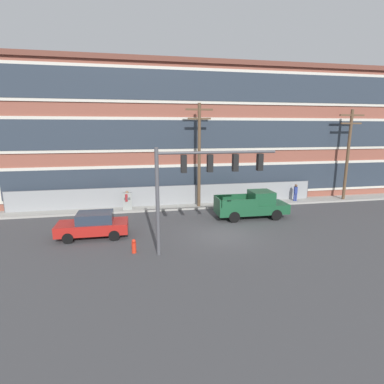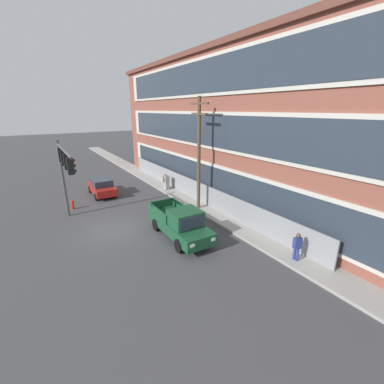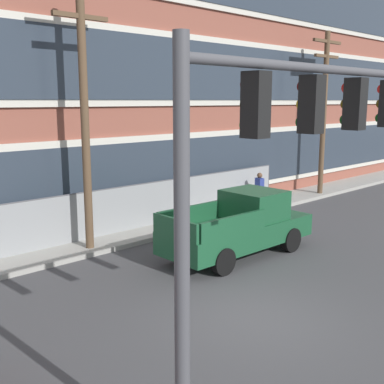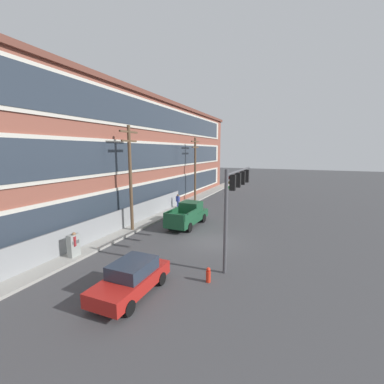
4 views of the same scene
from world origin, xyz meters
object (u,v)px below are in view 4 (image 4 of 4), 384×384
Objects in this scene: utility_pole_near_corner at (130,175)px; pedestrian_by_fence at (178,200)px; pickup_truck_dark_green at (188,215)px; pedestrian_near_cabinet at (75,244)px; sedan_red at (132,278)px; fire_hydrant at (208,275)px; traffic_signal_mast at (236,190)px; electrical_cabinet at (74,247)px; utility_pole_midblock at (195,167)px.

utility_pole_near_corner is 9.68m from pedestrian_by_fence.
pickup_truck_dark_green reaches higher than pedestrian_near_cabinet.
fire_hydrant is (2.40, -2.92, -0.42)m from sedan_red.
traffic_signal_mast is at bearing -139.85° from pedestrian_by_fence.
electrical_cabinet is at bearing 179.08° from utility_pole_near_corner.
pedestrian_near_cabinet is at bearing 93.07° from fire_hydrant.
traffic_signal_mast is at bearing -101.88° from utility_pole_near_corner.
utility_pole_midblock reaches higher than pedestrian_near_cabinet.
traffic_signal_mast is 1.51× the size of sedan_red.
utility_pole_midblock is (21.53, 5.53, 3.75)m from sedan_red.
traffic_signal_mast reaches higher than electrical_cabinet.
sedan_red is 5.42× the size of fire_hydrant.
utility_pole_near_corner is 10.97m from fire_hydrant.
utility_pole_midblock is 5.33× the size of electrical_cabinet.
pedestrian_near_cabinet is (0.01, -0.09, 0.20)m from electrical_cabinet.
electrical_cabinet is 0.22m from pedestrian_near_cabinet.
sedan_red is 17.72m from pedestrian_by_fence.
sedan_red is 3.81m from fire_hydrant.
fire_hydrant is (-5.43, -8.50, -4.31)m from utility_pole_near_corner.
utility_pole_near_corner reaches higher than traffic_signal_mast.
utility_pole_midblock is (10.35, 3.51, 3.60)m from pickup_truck_dark_green.
utility_pole_midblock is (13.70, -0.06, -0.14)m from utility_pole_near_corner.
sedan_red is at bearing -161.14° from pedestrian_by_fence.
traffic_signal_mast is 9.20m from utility_pole_near_corner.
utility_pole_midblock is at bearing -2.40° from pedestrian_by_fence.
pickup_truck_dark_green is 9.90m from pedestrian_near_cabinet.
utility_pole_near_corner reaches higher than sedan_red.
pickup_truck_dark_green reaches higher than fire_hydrant.
utility_pole_midblock is 19.96m from electrical_cabinet.
sedan_red is at bearing -144.51° from utility_pole_near_corner.
pedestrian_by_fence is (14.82, 0.13, 0.00)m from pedestrian_near_cabinet.
utility_pole_near_corner is 5.54× the size of electrical_cabinet.
sedan_red is at bearing -108.86° from electrical_cabinet.
utility_pole_midblock reaches higher than pedestrian_by_fence.
utility_pole_near_corner is 1.04× the size of utility_pole_midblock.
pickup_truck_dark_green is 10.09m from fire_hydrant.
utility_pole_near_corner is at bearing -0.09° from pedestrian_near_cabinet.
pickup_truck_dark_green is at bearing -161.30° from utility_pole_midblock.
traffic_signal_mast reaches higher than pedestrian_by_fence.
sedan_red is 5.93m from pedestrian_near_cabinet.
traffic_signal_mast is at bearing -133.99° from pickup_truck_dark_green.
fire_hydrant is at bearing -86.93° from pedestrian_near_cabinet.
utility_pole_near_corner is (7.83, 5.58, 3.89)m from sedan_red.
pedestrian_near_cabinet is at bearing -84.34° from electrical_cabinet.
fire_hydrant is (-8.77, -4.94, -0.57)m from pickup_truck_dark_green.
pedestrian_near_cabinet is (1.95, 5.59, 0.18)m from sedan_red.
pedestrian_by_fence is at bearing 0.52° from pedestrian_near_cabinet.
utility_pole_near_corner reaches higher than pickup_truck_dark_green.
utility_pole_near_corner is 6.96m from pedestrian_near_cabinet.
pedestrian_near_cabinet is at bearing 158.85° from pickup_truck_dark_green.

